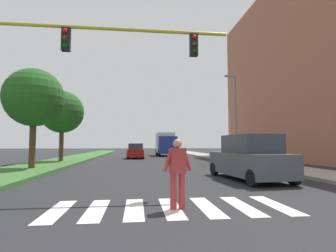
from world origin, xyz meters
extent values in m
plane|color=#262628|center=(0.00, 30.00, 0.00)|extent=(140.00, 140.00, 0.00)
cube|color=silver|center=(-2.70, 6.09, 0.00)|extent=(0.45, 2.20, 0.01)
cube|color=silver|center=(-1.80, 6.09, 0.00)|extent=(0.45, 2.20, 0.01)
cube|color=silver|center=(-0.90, 6.09, 0.00)|extent=(0.45, 2.20, 0.01)
cube|color=silver|center=(0.00, 6.09, 0.00)|extent=(0.45, 2.20, 0.01)
cube|color=silver|center=(0.90, 6.09, 0.00)|extent=(0.45, 2.20, 0.01)
cube|color=silver|center=(1.80, 6.09, 0.00)|extent=(0.45, 2.20, 0.01)
cube|color=silver|center=(2.70, 6.09, 0.00)|extent=(0.45, 2.20, 0.01)
cube|color=#386B2D|center=(-7.27, 28.00, 0.07)|extent=(3.80, 64.00, 0.15)
cylinder|color=#4C3823|center=(-7.05, 16.12, 1.74)|extent=(0.36, 0.36, 3.18)
sphere|color=#23561E|center=(-7.05, 16.12, 4.38)|extent=(3.50, 3.50, 3.50)
cylinder|color=#4C3823|center=(-7.21, 22.75, 1.69)|extent=(0.36, 0.36, 3.09)
sphere|color=#23561E|center=(-7.21, 22.75, 4.32)|extent=(3.60, 3.60, 3.60)
cube|color=#9E9991|center=(8.22, 28.00, 0.07)|extent=(3.00, 64.00, 0.15)
cylinder|color=gold|center=(-1.66, 8.57, 5.55)|extent=(8.01, 0.12, 0.12)
cube|color=black|center=(-3.26, 8.57, 5.10)|extent=(0.28, 0.20, 0.80)
sphere|color=red|center=(-3.26, 8.45, 5.36)|extent=(0.16, 0.16, 0.16)
sphere|color=#4C380F|center=(-3.26, 8.45, 5.10)|extent=(0.16, 0.16, 0.16)
sphere|color=#0F3F19|center=(-3.26, 8.45, 4.84)|extent=(0.16, 0.16, 0.16)
cube|color=black|center=(1.14, 8.57, 5.10)|extent=(0.28, 0.20, 0.80)
sphere|color=red|center=(1.14, 8.45, 5.36)|extent=(0.16, 0.16, 0.16)
sphere|color=#4C380F|center=(1.14, 8.45, 5.10)|extent=(0.16, 0.16, 0.16)
sphere|color=#0F3F19|center=(1.14, 8.45, 4.84)|extent=(0.16, 0.16, 0.16)
cylinder|color=slate|center=(7.72, 21.55, 3.90)|extent=(0.14, 0.14, 7.50)
cube|color=gray|center=(7.22, 21.55, 7.55)|extent=(0.90, 0.24, 0.16)
cylinder|color=#B23333|center=(0.25, 5.97, 0.42)|extent=(0.19, 0.19, 0.85)
cylinder|color=#B23333|center=(0.03, 5.93, 0.42)|extent=(0.19, 0.19, 0.85)
cube|color=#B23333|center=(0.14, 5.95, 1.16)|extent=(0.42, 0.31, 0.62)
cylinder|color=#B23333|center=(0.38, 6.00, 1.19)|extent=(0.28, 0.14, 0.58)
cylinder|color=#B23333|center=(-0.10, 5.91, 1.19)|extent=(0.28, 0.14, 0.58)
sphere|color=tan|center=(0.14, 5.95, 1.58)|extent=(0.26, 0.26, 0.22)
cube|color=#474C51|center=(4.07, 10.79, 0.70)|extent=(2.29, 4.75, 0.96)
cube|color=#2D333D|center=(4.09, 10.56, 1.58)|extent=(1.89, 2.67, 0.79)
cylinder|color=black|center=(3.04, 12.55, 0.32)|extent=(0.27, 0.66, 0.64)
cylinder|color=black|center=(4.77, 12.71, 0.32)|extent=(0.27, 0.66, 0.64)
cylinder|color=black|center=(3.36, 8.87, 0.32)|extent=(0.27, 0.66, 0.64)
cylinder|color=black|center=(5.10, 9.02, 0.32)|extent=(0.27, 0.66, 0.64)
cube|color=maroon|center=(-0.96, 28.95, 0.61)|extent=(1.81, 4.33, 0.78)
cube|color=#2D333D|center=(-0.96, 28.74, 1.32)|extent=(1.57, 1.96, 0.64)
cylinder|color=black|center=(-1.73, 30.67, 0.32)|extent=(0.23, 0.64, 0.64)
cylinder|color=black|center=(-0.14, 30.65, 0.32)|extent=(0.23, 0.64, 0.64)
cylinder|color=black|center=(-1.78, 27.26, 0.32)|extent=(0.23, 0.64, 0.64)
cylinder|color=black|center=(-0.19, 27.24, 0.32)|extent=(0.23, 0.64, 0.64)
cube|color=navy|center=(-1.20, 42.98, 0.62)|extent=(1.79, 4.05, 0.80)
cube|color=#2D333D|center=(-1.21, 42.78, 1.35)|extent=(1.55, 1.83, 0.65)
cylinder|color=black|center=(-1.97, 44.55, 0.32)|extent=(0.23, 0.64, 0.64)
cylinder|color=black|center=(-0.39, 44.53, 0.32)|extent=(0.23, 0.64, 0.64)
cylinder|color=black|center=(-2.01, 41.43, 0.32)|extent=(0.23, 0.64, 0.64)
cylinder|color=black|center=(-0.44, 41.40, 0.32)|extent=(0.23, 0.64, 0.64)
cube|color=navy|center=(3.02, 32.92, 1.45)|extent=(2.30, 2.00, 2.20)
cube|color=beige|center=(3.02, 36.02, 1.75)|extent=(2.30, 4.20, 2.70)
cylinder|color=black|center=(4.07, 32.92, 0.45)|extent=(0.30, 0.90, 0.90)
cylinder|color=black|center=(1.97, 32.92, 0.45)|extent=(0.30, 0.90, 0.90)
cylinder|color=black|center=(4.07, 37.07, 0.45)|extent=(0.30, 0.90, 0.90)
cylinder|color=black|center=(1.97, 37.07, 0.45)|extent=(0.30, 0.90, 0.90)
camera|label=1|loc=(-0.85, -0.45, 1.57)|focal=28.14mm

